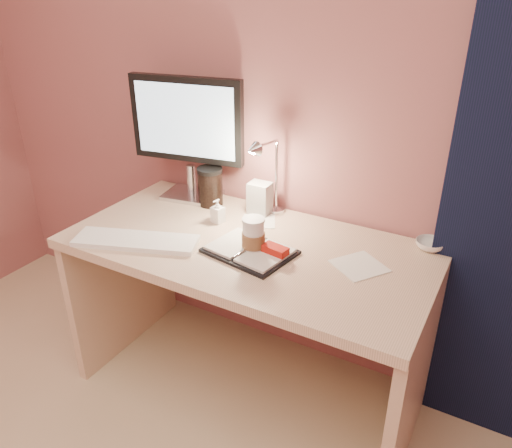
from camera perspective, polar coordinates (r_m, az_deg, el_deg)
The scene contains 13 objects.
desk at distance 2.07m, azimuth 0.12°, elevation -6.82°, with size 1.40×0.70×0.73m.
monitor at distance 2.21m, azimuth -7.79°, elevation 10.85°, with size 0.51×0.22×0.54m.
keyboard at distance 1.95m, azimuth -13.54°, elevation -1.87°, with size 0.47×0.14×0.02m, color white.
planner at distance 1.83m, azimuth -0.48°, elevation -3.03°, with size 0.34×0.28×0.05m.
paper_a at distance 1.87m, azimuth -0.78°, elevation -2.75°, with size 0.15×0.15×0.00m, color silver.
paper_b at distance 1.79m, azimuth 11.72°, elevation -4.71°, with size 0.16×0.16×0.00m, color silver.
paper_c at distance 2.07m, azimuth 0.34°, elevation 0.31°, with size 0.13×0.13×0.00m, color silver.
coffee_cup at distance 1.81m, azimuth -0.30°, elevation -1.47°, with size 0.09×0.09×0.14m.
bowl at distance 1.97m, azimuth 19.30°, elevation -2.26°, with size 0.11×0.11×0.03m, color white.
lotion_bottle at distance 2.05m, azimuth -4.40°, elevation 1.49°, with size 0.05×0.05×0.10m, color silver.
dark_jar at distance 2.20m, azimuth -5.24°, elevation 4.08°, with size 0.11×0.11×0.15m, color black.
product_box at distance 2.11m, azimuth 0.45°, elevation 2.96°, with size 0.09×0.07×0.14m, color #BBBAB6.
desk_lamp at distance 2.00m, azimuth 1.91°, elevation 5.95°, with size 0.12×0.21×0.34m.
Camera 1 is at (0.84, -0.06, 1.65)m, focal length 35.00 mm.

